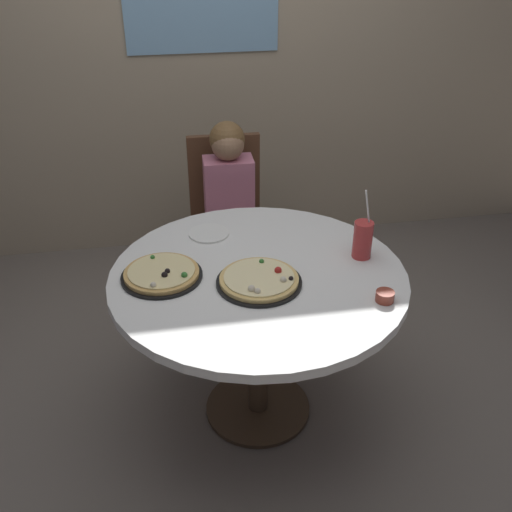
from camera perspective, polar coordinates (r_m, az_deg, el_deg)
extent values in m
plane|color=slate|center=(2.83, 0.18, -14.57)|extent=(8.00, 8.00, 0.00)
cube|color=tan|center=(3.75, -4.77, 22.04)|extent=(5.20, 0.12, 2.90)
cylinder|color=white|center=(2.37, 0.21, -2.07)|extent=(1.20, 1.20, 0.04)
cylinder|color=#4C3826|center=(2.58, 0.19, -8.88)|extent=(0.09, 0.09, 0.69)
cylinder|color=#4C3826|center=(2.82, 0.18, -14.42)|extent=(0.48, 0.48, 0.02)
cube|color=brown|center=(3.30, -2.58, 2.06)|extent=(0.41, 0.41, 0.04)
cube|color=brown|center=(3.35, -3.02, 7.43)|extent=(0.40, 0.05, 0.52)
cylinder|color=brown|center=(3.26, -5.14, -3.05)|extent=(0.04, 0.04, 0.41)
cylinder|color=brown|center=(3.29, 0.78, -2.58)|extent=(0.04, 0.04, 0.41)
cylinder|color=brown|center=(3.55, -5.52, -0.02)|extent=(0.04, 0.04, 0.41)
cylinder|color=brown|center=(3.57, -0.08, 0.39)|extent=(0.04, 0.04, 0.41)
cube|color=#3F4766|center=(3.27, -2.19, -2.43)|extent=(0.25, 0.33, 0.45)
cube|color=#CC728C|center=(3.17, -2.63, 5.69)|extent=(0.26, 0.17, 0.44)
sphere|color=#997051|center=(3.06, -2.77, 10.78)|extent=(0.17, 0.17, 0.17)
sphere|color=brown|center=(3.07, -2.82, 11.26)|extent=(0.18, 0.18, 0.18)
cylinder|color=black|center=(2.29, 0.29, -2.57)|extent=(0.34, 0.34, 0.01)
cylinder|color=#D8B266|center=(2.28, 0.29, -2.27)|extent=(0.31, 0.31, 0.02)
cylinder|color=beige|center=(2.28, 0.30, -2.04)|extent=(0.28, 0.28, 0.01)
sphere|color=black|center=(2.26, 3.41, -2.19)|extent=(0.02, 0.02, 0.02)
sphere|color=#387F33|center=(2.36, 0.55, -0.51)|extent=(0.02, 0.02, 0.02)
sphere|color=beige|center=(2.18, 0.15, -3.43)|extent=(0.02, 0.02, 0.02)
sphere|color=#B2231E|center=(2.30, 2.15, -1.39)|extent=(0.03, 0.03, 0.03)
sphere|color=beige|center=(2.19, -0.44, -3.18)|extent=(0.03, 0.03, 0.03)
sphere|color=beige|center=(2.25, 2.66, -2.31)|extent=(0.03, 0.03, 0.03)
cylinder|color=black|center=(2.36, -9.11, -1.93)|extent=(0.32, 0.32, 0.01)
cylinder|color=tan|center=(2.35, -9.14, -1.64)|extent=(0.30, 0.30, 0.02)
cylinder|color=beige|center=(2.34, -9.16, -1.42)|extent=(0.26, 0.26, 0.01)
sphere|color=black|center=(2.32, -8.59, -1.46)|extent=(0.02, 0.02, 0.02)
sphere|color=black|center=(2.30, -8.86, -1.82)|extent=(0.03, 0.03, 0.03)
sphere|color=#387F33|center=(2.29, -6.97, -1.84)|extent=(0.02, 0.02, 0.02)
sphere|color=#387F33|center=(2.43, -10.00, -0.11)|extent=(0.02, 0.02, 0.02)
sphere|color=beige|center=(2.25, -9.93, -2.78)|extent=(0.02, 0.02, 0.02)
cylinder|color=#B73333|center=(2.47, 10.30, 1.56)|extent=(0.08, 0.08, 0.16)
cylinder|color=white|center=(2.42, 10.83, 4.02)|extent=(0.05, 0.02, 0.22)
cylinder|color=brown|center=(2.24, 12.39, -3.84)|extent=(0.07, 0.07, 0.04)
cylinder|color=white|center=(2.64, -4.58, 2.19)|extent=(0.18, 0.18, 0.01)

